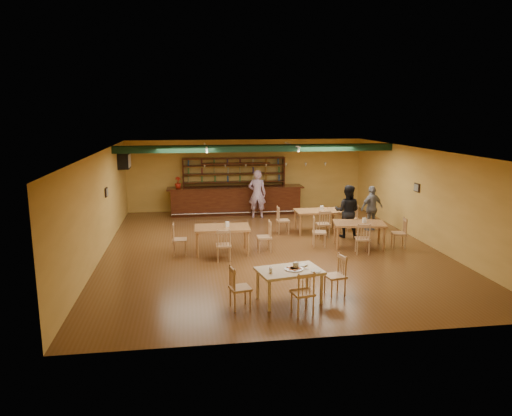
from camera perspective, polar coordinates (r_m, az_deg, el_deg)
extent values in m
plane|color=brown|center=(14.70, 1.70, -4.82)|extent=(12.00, 12.00, 0.00)
cube|color=black|center=(16.92, 0.12, 7.23)|extent=(10.00, 0.30, 0.25)
cube|color=white|center=(17.35, -6.11, 7.50)|extent=(0.05, 2.50, 0.05)
cube|color=white|center=(17.75, 4.36, 7.62)|extent=(0.05, 2.50, 0.05)
cube|color=white|center=(18.33, -15.62, 5.50)|extent=(0.34, 0.70, 0.48)
cube|color=black|center=(15.30, -17.61, 1.82)|extent=(0.04, 0.34, 0.28)
cube|color=black|center=(16.37, 18.85, 2.35)|extent=(0.04, 0.34, 0.28)
cube|color=black|center=(19.47, -2.46, 0.93)|extent=(5.56, 0.85, 1.13)
cube|color=black|center=(19.99, -2.65, 2.88)|extent=(4.30, 0.40, 2.28)
imported|color=#A91F0F|center=(19.25, -9.40, 3.06)|extent=(0.33, 0.33, 0.46)
cube|color=olive|center=(16.66, 7.40, -1.58)|extent=(1.56, 0.94, 0.78)
cube|color=olive|center=(14.08, -4.09, -3.87)|extent=(1.64, 1.01, 0.81)
cube|color=olive|center=(15.04, 12.30, -3.17)|extent=(1.71, 1.22, 0.78)
cube|color=#CFB38A|center=(10.59, 4.03, -9.31)|extent=(1.52, 1.14, 0.74)
cylinder|color=silver|center=(10.48, 4.59, -7.35)|extent=(0.46, 0.46, 0.01)
cylinder|color=#EAE5C6|center=(10.23, 1.79, -7.52)|extent=(0.09, 0.09, 0.11)
cube|color=white|center=(10.72, 5.65, -6.90)|extent=(0.25, 0.24, 0.03)
cube|color=silver|center=(10.56, 5.32, -7.17)|extent=(0.31, 0.26, 0.00)
cylinder|color=white|center=(10.41, 7.22, -7.56)|extent=(0.26, 0.26, 0.01)
imported|color=#7A4493|center=(18.68, 0.14, 1.71)|extent=(0.78, 0.59, 1.91)
imported|color=black|center=(16.04, 10.97, -0.39)|extent=(1.06, 0.96, 1.77)
imported|color=gray|center=(17.20, 13.80, -0.02)|extent=(1.01, 0.66, 1.59)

